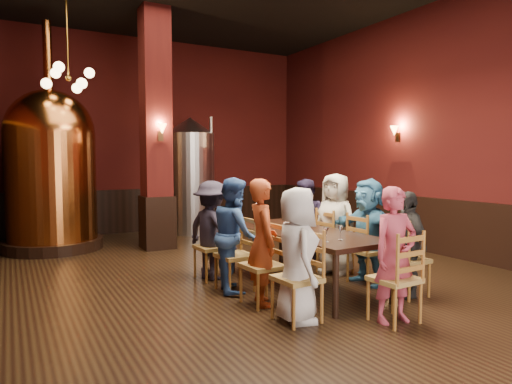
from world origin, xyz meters
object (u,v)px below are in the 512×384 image
steel_vessel (191,175)px  copper_kettle (51,168)px  person_2 (235,234)px  person_0 (297,255)px  person_1 (262,242)px  rose_vase (260,210)px  dining_table (303,236)px

steel_vessel → copper_kettle: bearing=-168.0°
person_2 → copper_kettle: (-1.83, 4.07, 0.81)m
steel_vessel → person_0: bearing=-100.2°
person_1 → rose_vase: 1.31m
person_1 → steel_vessel: size_ratio=0.55×
person_2 → person_0: bearing=-159.9°
copper_kettle → dining_table: bearing=-58.2°
person_1 → steel_vessel: (1.12, 5.36, 0.59)m
steel_vessel → rose_vase: 4.27m
person_0 → person_2: size_ratio=0.96×
person_2 → steel_vessel: 4.88m
person_1 → steel_vessel: steel_vessel is taller
dining_table → steel_vessel: steel_vessel is taller
person_0 → dining_table: bearing=-20.2°
dining_table → rose_vase: bearing=103.5°
dining_table → person_1: 0.91m
dining_table → steel_vessel: (0.29, 4.99, 0.64)m
person_1 → rose_vase: person_1 is taller
person_0 → person_1: person_1 is taller
rose_vase → copper_kettle: bearing=124.5°
person_0 → steel_vessel: bearing=6.8°
person_0 → rose_vase: bearing=-0.3°
person_0 → copper_kettle: bearing=36.4°
dining_table → person_2: person_2 is taller
person_1 → copper_kettle: (-1.87, 4.73, 0.80)m
dining_table → rose_vase: (-0.23, 0.77, 0.27)m
person_1 → copper_kettle: copper_kettle is taller
dining_table → person_0: size_ratio=1.74×
person_0 → person_2: bearing=20.1°
steel_vessel → person_1: bearing=-101.8°
copper_kettle → steel_vessel: 3.06m
person_0 → copper_kettle: copper_kettle is taller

